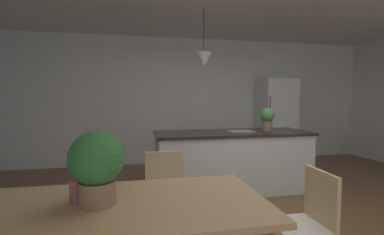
{
  "coord_description": "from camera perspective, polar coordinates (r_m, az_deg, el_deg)",
  "views": [
    {
      "loc": [
        -1.32,
        -2.75,
        1.4
      ],
      "look_at": [
        -0.67,
        0.33,
        1.18
      ],
      "focal_mm": 25.94,
      "sensor_mm": 36.0,
      "label": 1
    }
  ],
  "objects": [
    {
      "name": "pendant_over_island_main",
      "position": [
        4.1,
        2.37,
        11.78
      ],
      "size": [
        0.23,
        0.23,
        0.85
      ],
      "color": "black"
    },
    {
      "name": "wall_back_kitchen",
      "position": [
        6.16,
        0.5,
        3.45
      ],
      "size": [
        10.0,
        0.12,
        2.7
      ],
      "primitive_type": "cube",
      "color": "silver",
      "rests_on": "ground_plane"
    },
    {
      "name": "potted_plant_on_table",
      "position": [
        1.84,
        -18.99,
        -8.98
      ],
      "size": [
        0.34,
        0.34,
        0.46
      ],
      "color": "#8C664C",
      "rests_on": "dining_table"
    },
    {
      "name": "dining_table",
      "position": [
        1.92,
        -17.57,
        -18.4
      ],
      "size": [
        2.07,
        0.96,
        0.74
      ],
      "color": "tan",
      "rests_on": "ground_plane"
    },
    {
      "name": "ground_plane",
      "position": [
        3.37,
        13.31,
        -21.14
      ],
      "size": [
        10.0,
        8.4,
        0.04
      ],
      "primitive_type": "cube",
      "color": "brown"
    },
    {
      "name": "vase_on_dining_table",
      "position": [
        1.97,
        -22.53,
        -13.74
      ],
      "size": [
        0.1,
        0.1,
        0.15
      ],
      "color": "#994C51",
      "rests_on": "dining_table"
    },
    {
      "name": "chair_kitchen_end",
      "position": [
        2.33,
        22.09,
        -19.74
      ],
      "size": [
        0.42,
        0.42,
        0.87
      ],
      "color": "tan",
      "rests_on": "ground_plane"
    },
    {
      "name": "chair_far_right",
      "position": [
        2.79,
        -5.63,
        -15.49
      ],
      "size": [
        0.43,
        0.43,
        0.87
      ],
      "color": "tan",
      "rests_on": "ground_plane"
    },
    {
      "name": "potted_plant_on_island",
      "position": [
        4.43,
        15.23,
        -0.06
      ],
      "size": [
        0.22,
        0.22,
        0.35
      ],
      "color": "#8C664C",
      "rests_on": "kitchen_island"
    },
    {
      "name": "refrigerator",
      "position": [
        6.42,
        16.91,
        -0.59
      ],
      "size": [
        0.73,
        0.67,
        1.83
      ],
      "color": "silver",
      "rests_on": "ground_plane"
    },
    {
      "name": "kitchen_island",
      "position": [
        4.3,
        8.28,
        -8.74
      ],
      "size": [
        2.34,
        0.84,
        0.91
      ],
      "color": "silver",
      "rests_on": "ground_plane"
    }
  ]
}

